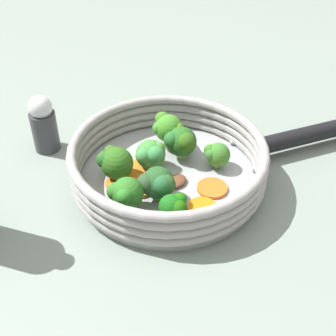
# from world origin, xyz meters

# --- Properties ---
(ground_plane) EXTENTS (4.00, 4.00, 0.00)m
(ground_plane) POSITION_xyz_m (0.00, 0.00, 0.00)
(ground_plane) COLOR slate
(skillet) EXTENTS (0.27, 0.27, 0.01)m
(skillet) POSITION_xyz_m (0.00, 0.00, 0.01)
(skillet) COLOR #939699
(skillet) RESTS_ON ground_plane
(skillet_rim_wall) EXTENTS (0.29, 0.29, 0.06)m
(skillet_rim_wall) POSITION_xyz_m (0.00, 0.00, 0.04)
(skillet_rim_wall) COLOR #989596
(skillet_rim_wall) RESTS_ON skillet
(skillet_handle) EXTENTS (0.24, 0.08, 0.03)m
(skillet_handle) POSITION_xyz_m (-0.25, 0.06, 0.03)
(skillet_handle) COLOR black
(skillet_handle) RESTS_ON skillet
(skillet_rivet_left) EXTENTS (0.01, 0.01, 0.01)m
(skillet_rivet_left) POSITION_xyz_m (-0.11, 0.06, 0.02)
(skillet_rivet_left) COLOR #8F929A
(skillet_rivet_left) RESTS_ON skillet
(skillet_rivet_right) EXTENTS (0.01, 0.01, 0.01)m
(skillet_rivet_right) POSITION_xyz_m (-0.13, -0.01, 0.02)
(skillet_rivet_right) COLOR #989B95
(skillet_rivet_right) RESTS_ON skillet
(carrot_slice_0) EXTENTS (0.06, 0.06, 0.00)m
(carrot_slice_0) POSITION_xyz_m (-0.04, 0.06, 0.01)
(carrot_slice_0) COLOR orange
(carrot_slice_0) RESTS_ON skillet
(carrot_slice_1) EXTENTS (0.05, 0.05, 0.01)m
(carrot_slice_1) POSITION_xyz_m (-0.00, 0.08, 0.01)
(carrot_slice_1) COLOR orange
(carrot_slice_1) RESTS_ON skillet
(carrot_slice_2) EXTENTS (0.04, 0.04, 0.01)m
(carrot_slice_2) POSITION_xyz_m (0.05, 0.01, 0.01)
(carrot_slice_2) COLOR orange
(carrot_slice_2) RESTS_ON skillet
(carrot_slice_3) EXTENTS (0.06, 0.06, 0.00)m
(carrot_slice_3) POSITION_xyz_m (0.04, -0.04, 0.01)
(carrot_slice_3) COLOR orange
(carrot_slice_3) RESTS_ON skillet
(carrot_slice_4) EXTENTS (0.04, 0.04, 0.01)m
(carrot_slice_4) POSITION_xyz_m (0.07, -0.02, 0.01)
(carrot_slice_4) COLOR orange
(carrot_slice_4) RESTS_ON skillet
(carrot_slice_5) EXTENTS (0.06, 0.06, 0.01)m
(carrot_slice_5) POSITION_xyz_m (0.06, -0.02, 0.01)
(carrot_slice_5) COLOR orange
(carrot_slice_5) RESTS_ON skillet
(carrot_slice_6) EXTENTS (0.05, 0.05, 0.00)m
(carrot_slice_6) POSITION_xyz_m (0.05, -0.01, 0.01)
(carrot_slice_6) COLOR orange
(carrot_slice_6) RESTS_ON skillet
(broccoli_floret_0) EXTENTS (0.04, 0.04, 0.04)m
(broccoli_floret_0) POSITION_xyz_m (0.04, 0.08, 0.04)
(broccoli_floret_0) COLOR #6CA651
(broccoli_floret_0) RESTS_ON skillet
(broccoli_floret_1) EXTENTS (0.05, 0.05, 0.05)m
(broccoli_floret_1) POSITION_xyz_m (0.07, -0.04, 0.04)
(broccoli_floret_1) COLOR #89B35C
(broccoli_floret_1) RESTS_ON skillet
(broccoli_floret_2) EXTENTS (0.05, 0.05, 0.05)m
(broccoli_floret_2) POSITION_xyz_m (0.04, 0.04, 0.04)
(broccoli_floret_2) COLOR #73A64D
(broccoli_floret_2) RESTS_ON skillet
(broccoli_floret_3) EXTENTS (0.04, 0.04, 0.04)m
(broccoli_floret_3) POSITION_xyz_m (-0.07, 0.02, 0.04)
(broccoli_floret_3) COLOR #68844D
(broccoli_floret_3) RESTS_ON skillet
(broccoli_floret_4) EXTENTS (0.05, 0.05, 0.05)m
(broccoli_floret_4) POSITION_xyz_m (-0.04, -0.03, 0.04)
(broccoli_floret_4) COLOR #87B25E
(broccoli_floret_4) RESTS_ON skillet
(broccoli_floret_5) EXTENTS (0.05, 0.04, 0.05)m
(broccoli_floret_5) POSITION_xyz_m (0.09, 0.03, 0.04)
(broccoli_floret_5) COLOR #658A4B
(broccoli_floret_5) RESTS_ON skillet
(broccoli_floret_6) EXTENTS (0.05, 0.05, 0.05)m
(broccoli_floret_6) POSITION_xyz_m (0.01, -0.03, 0.04)
(broccoli_floret_6) COLOR #779B5A
(broccoli_floret_6) RESTS_ON skillet
(broccoli_floret_7) EXTENTS (0.05, 0.05, 0.06)m
(broccoli_floret_7) POSITION_xyz_m (-0.04, -0.06, 0.05)
(broccoli_floret_7) COLOR #78A15E
(broccoli_floret_7) RESTS_ON skillet
(mushroom_piece_0) EXTENTS (0.04, 0.03, 0.01)m
(mushroom_piece_0) POSITION_xyz_m (-0.00, 0.02, 0.02)
(mushroom_piece_0) COLOR brown
(mushroom_piece_0) RESTS_ON skillet
(salt_shaker) EXTENTS (0.04, 0.04, 0.10)m
(salt_shaker) POSITION_xyz_m (0.12, -0.18, 0.05)
(salt_shaker) COLOR #333338
(salt_shaker) RESTS_ON ground_plane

